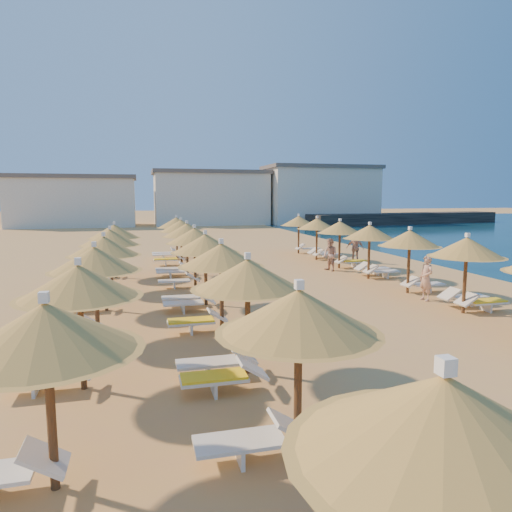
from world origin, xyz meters
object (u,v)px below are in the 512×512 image
object	(u,v)px
parasol_row_east	(436,244)
parasol_row_west	(212,250)
beachgoer_a	(426,278)
beachgoer_c	(355,248)
beachgoer_b	(330,255)
jetty	(406,218)

from	to	relation	value
parasol_row_east	parasol_row_west	xyz separation A→B (m)	(-8.18, 0.00, 0.00)
parasol_row_east	beachgoer_a	distance (m)	1.36
parasol_row_west	beachgoer_c	world-z (taller)	parasol_row_west
parasol_row_west	beachgoer_b	xyz separation A→B (m)	(7.33, 7.49, -1.32)
beachgoer_a	beachgoer_b	bearing A→B (deg)	-178.64
beachgoer_c	beachgoer_a	world-z (taller)	beachgoer_c
jetty	parasol_row_east	xyz separation A→B (m)	(-25.80, -42.60, 1.42)
beachgoer_c	parasol_row_east	bearing A→B (deg)	-63.68
parasol_row_west	beachgoer_a	xyz separation A→B (m)	(8.07, 0.29, -1.32)
jetty	parasol_row_west	size ratio (longest dim) A/B	0.93
beachgoer_a	parasol_row_east	bearing A→B (deg)	16.49
beachgoer_c	beachgoer_b	xyz separation A→B (m)	(-2.62, -2.44, -0.00)
jetty	beachgoer_b	size ratio (longest dim) A/B	17.63
parasol_row_east	beachgoer_c	distance (m)	10.17
beachgoer_b	beachgoer_a	world-z (taller)	same
parasol_row_east	beachgoer_b	world-z (taller)	parasol_row_east
jetty	parasol_row_west	distance (m)	54.51
parasol_row_west	beachgoer_a	distance (m)	8.18
beachgoer_c	beachgoer_a	xyz separation A→B (m)	(-1.88, -9.63, -0.00)
jetty	parasol_row_east	distance (m)	49.82
beachgoer_b	beachgoer_a	xyz separation A→B (m)	(0.74, -7.20, -0.00)
beachgoer_a	jetty	bearing A→B (deg)	143.99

